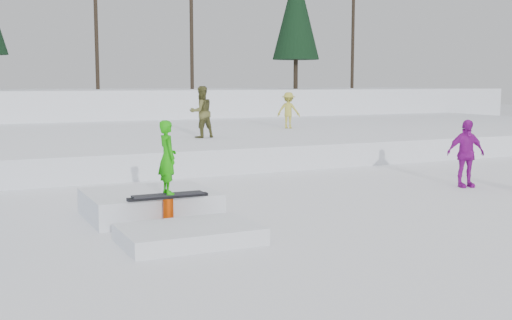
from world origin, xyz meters
name	(u,v)px	position (x,y,z in m)	size (l,w,h in m)	color
ground	(277,228)	(0.00, 0.00, 0.00)	(120.00, 120.00, 0.00)	white
snow_berm	(51,109)	(0.00, 30.00, 1.20)	(60.00, 14.00, 2.40)	white
snow_midrise	(100,141)	(0.00, 16.00, 0.40)	(50.00, 18.00, 0.80)	white
treeline	(155,7)	(6.18, 28.28, 7.45)	(40.24, 4.22, 10.50)	black
walker_olive	(201,112)	(2.71, 11.27, 1.75)	(0.92, 0.72, 1.90)	brown
walker_ygreen	(288,110)	(7.97, 14.23, 1.60)	(1.04, 0.60, 1.60)	gold
spectator_purple	(466,153)	(6.91, 2.22, 0.92)	(1.08, 0.45, 1.84)	#9E139D
jib_rail_feature	(160,208)	(-1.92, 1.46, 0.30)	(2.60, 4.40, 2.11)	white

